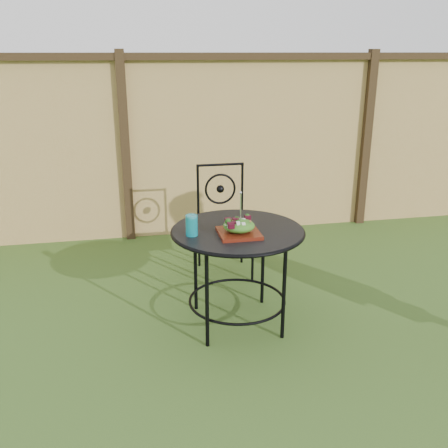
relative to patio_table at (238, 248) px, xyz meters
The scene contains 8 objects.
ground 0.86m from the patio_table, 20.86° to the right, with size 60.00×60.00×0.00m, color #244516.
fence 2.09m from the patio_table, 73.49° to the left, with size 8.00×0.12×1.90m.
patio_table is the anchor object (origin of this frame).
patio_chair 0.93m from the patio_table, 84.64° to the left, with size 0.46×0.46×0.95m.
salad_plate 0.19m from the patio_table, 99.14° to the right, with size 0.27×0.27×0.02m, color #3E0A08.
salad 0.23m from the patio_table, 99.14° to the right, with size 0.21×0.21×0.08m, color #235614.
fork 0.35m from the patio_table, 94.00° to the right, with size 0.01×0.01×0.18m, color silver.
drinking_glass 0.39m from the patio_table, 169.75° to the right, with size 0.08×0.08×0.14m, color #0D8C9B.
Camera 1 is at (-1.31, -2.91, 1.88)m, focal length 40.00 mm.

